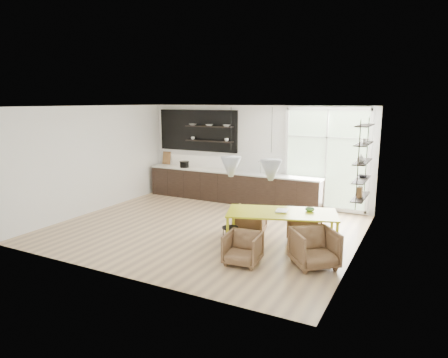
% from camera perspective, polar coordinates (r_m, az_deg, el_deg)
% --- Properties ---
extents(room, '(7.02, 6.01, 2.91)m').
position_cam_1_polar(room, '(10.06, 3.16, 2.14)').
color(room, '#D4B180').
rests_on(room, ground).
extents(kitchen_run, '(5.54, 0.69, 2.75)m').
position_cam_1_polar(kitchen_run, '(12.17, 0.73, -0.41)').
color(kitchen_run, black).
rests_on(kitchen_run, ground).
extents(right_shelving, '(0.26, 1.22, 1.90)m').
position_cam_1_polar(right_shelving, '(9.33, 19.13, 2.03)').
color(right_shelving, black).
rests_on(right_shelving, ground).
extents(dining_table, '(2.40, 1.64, 0.80)m').
position_cam_1_polar(dining_table, '(8.23, 8.26, -5.06)').
color(dining_table, gold).
rests_on(dining_table, ground).
extents(armchair_back_left, '(0.82, 0.83, 0.65)m').
position_cam_1_polar(armchair_back_left, '(9.25, 3.75, -5.90)').
color(armchair_back_left, brown).
rests_on(armchair_back_left, ground).
extents(armchair_back_right, '(0.73, 0.75, 0.63)m').
position_cam_1_polar(armchair_back_right, '(9.09, 11.51, -6.49)').
color(armchair_back_right, brown).
rests_on(armchair_back_right, ground).
extents(armchair_front_left, '(0.70, 0.72, 0.60)m').
position_cam_1_polar(armchair_front_left, '(7.61, 2.70, -9.86)').
color(armchair_front_left, brown).
rests_on(armchair_front_left, ground).
extents(armchair_front_right, '(1.08, 1.08, 0.71)m').
position_cam_1_polar(armchair_front_right, '(7.65, 12.79, -9.61)').
color(armchair_front_right, brown).
rests_on(armchair_front_right, ground).
extents(wire_stool, '(0.36, 0.36, 0.46)m').
position_cam_1_polar(wire_stool, '(8.37, 0.88, -7.94)').
color(wire_stool, black).
rests_on(wire_stool, ground).
extents(table_book, '(0.28, 0.34, 0.03)m').
position_cam_1_polar(table_book, '(8.28, 7.45, -4.45)').
color(table_book, white).
rests_on(table_book, dining_table).
extents(table_bowl, '(0.21, 0.21, 0.06)m').
position_cam_1_polar(table_bowl, '(8.37, 12.15, -4.31)').
color(table_bowl, '#4D7E45').
rests_on(table_bowl, dining_table).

